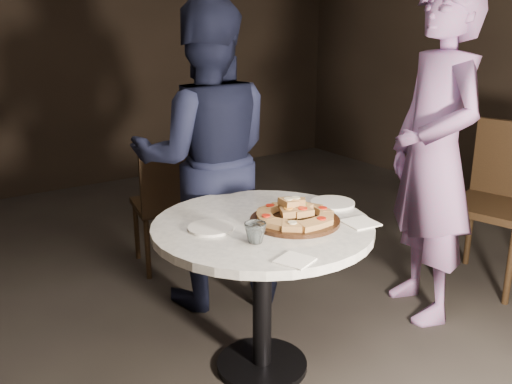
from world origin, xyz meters
TOP-DOWN VIEW (x-y plane):
  - floor at (0.00, 0.00)m, footprint 7.00×7.00m
  - table at (-0.14, 0.10)m, footprint 1.27×1.27m
  - serving_board at (-0.02, 0.03)m, footprint 0.43×0.43m
  - focaccia_pile at (-0.02, 0.03)m, footprint 0.36×0.35m
  - plate_left at (-0.36, 0.16)m, footprint 0.20×0.20m
  - plate_right at (0.29, 0.12)m, footprint 0.27×0.27m
  - water_glass at (-0.28, -0.06)m, footprint 0.11×0.11m
  - napkin_near at (-0.26, -0.29)m, footprint 0.16×0.16m
  - napkin_far at (0.21, -0.14)m, footprint 0.15×0.15m
  - chair_far at (-0.01, 1.32)m, footprint 0.46×0.47m
  - chair_right at (1.61, 0.09)m, footprint 0.58×0.56m
  - diner_navy at (0.00, 0.85)m, footprint 1.01×0.92m
  - diner_teal at (0.92, 0.06)m, footprint 0.63×0.76m

SIDE VIEW (x-z plane):
  - floor at x=0.00m, z-range 0.00..0.00m
  - chair_far at x=-0.01m, z-range 0.06..0.90m
  - chair_right at x=1.61m, z-range 0.08..1.05m
  - table at x=-0.14m, z-range 0.23..0.95m
  - napkin_near at x=-0.26m, z-range 0.73..0.73m
  - napkin_far at x=0.21m, z-range 0.73..0.73m
  - plate_left at x=-0.36m, z-range 0.73..0.74m
  - plate_right at x=0.29m, z-range 0.73..0.74m
  - serving_board at x=-0.02m, z-range 0.73..0.74m
  - water_glass at x=-0.28m, z-range 0.73..0.81m
  - focaccia_pile at x=-0.02m, z-range 0.72..0.82m
  - diner_navy at x=0.00m, z-range 0.00..1.68m
  - diner_teal at x=0.92m, z-range 0.00..1.78m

